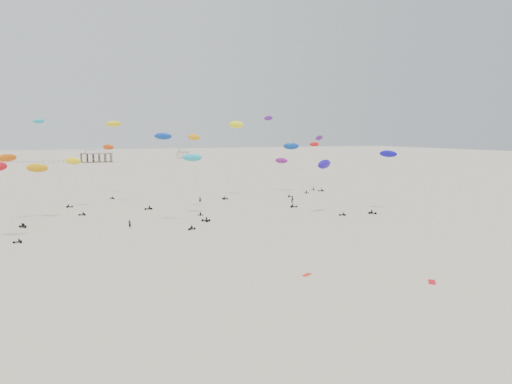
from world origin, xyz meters
name	(u,v)px	position (x,y,z in m)	size (l,w,h in m)	color
ground_plane	(155,180)	(0.00, 200.00, 0.00)	(900.00, 900.00, 0.00)	#C2B49A
pavilion_main	(96,156)	(-10.00, 350.00, 4.22)	(21.00, 13.00, 9.80)	brown
pavilion_small	(183,154)	(60.00, 380.00, 3.49)	(9.00, 7.00, 8.00)	brown
pier_fence	(14,163)	(-62.00, 350.00, 0.77)	(80.20, 0.20, 1.50)	black
rig_0	(109,155)	(-24.34, 153.43, 13.23)	(4.25, 15.72, 19.18)	black
rig_1	(195,153)	(-8.03, 109.12, 15.12)	(3.68, 11.88, 20.65)	black
rig_2	(320,150)	(45.97, 138.46, 14.52)	(4.77, 6.75, 19.76)	black
rig_3	(314,156)	(48.15, 146.10, 11.77)	(8.76, 11.93, 18.75)	black
rig_4	(385,166)	(36.59, 89.35, 11.82)	(9.46, 6.25, 16.20)	black
rig_5	(9,169)	(-51.24, 108.60, 12.33)	(6.05, 9.36, 16.18)	black
rig_6	(35,176)	(-45.94, 109.20, 10.57)	(6.71, 11.94, 14.68)	black
rig_7	(278,151)	(17.69, 113.53, 15.08)	(4.35, 16.13, 27.14)	black
rig_8	(195,171)	(-10.58, 100.48, 11.20)	(5.11, 12.20, 16.28)	black
rig_9	(123,147)	(-23.69, 125.74, 16.56)	(10.07, 14.51, 25.61)	black
rig_10	(326,168)	(20.01, 90.93, 11.62)	(7.48, 5.75, 14.00)	black
rig_11	(52,158)	(-41.97, 131.13, 13.56)	(9.19, 5.16, 24.23)	black
rig_12	(170,158)	(-19.23, 89.78, 14.94)	(7.53, 8.80, 20.64)	black
rig_14	(291,151)	(32.46, 134.23, 14.34)	(9.14, 12.68, 18.55)	black
rig_15	(234,137)	(10.56, 130.09, 19.06)	(8.06, 6.00, 24.22)	black
rig_16	(286,167)	(33.78, 140.28, 8.65)	(7.80, 13.73, 14.45)	black
rig_17	(74,169)	(-36.64, 124.71, 10.86)	(4.73, 15.66, 17.41)	black
spectator_0	(130,228)	(-27.66, 92.33, 0.00)	(0.75, 0.52, 2.08)	black
spectator_1	(292,203)	(22.09, 112.72, 0.00)	(1.10, 0.64, 2.25)	black
spectator_3	(200,202)	(-2.17, 125.03, 0.00)	(0.74, 0.51, 2.04)	black
grounded_kite_a	(432,282)	(4.09, 36.18, 0.00)	(2.20, 0.90, 0.08)	red
grounded_kite_b	(307,275)	(-9.94, 46.00, 0.00)	(1.80, 0.70, 0.07)	red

